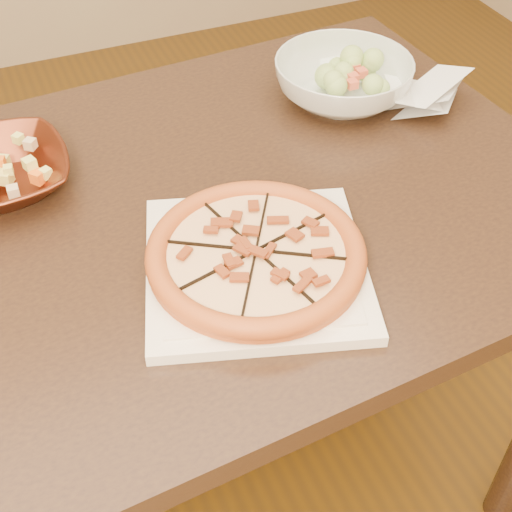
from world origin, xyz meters
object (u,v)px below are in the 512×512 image
Objects in this scene: salad_bowl at (343,80)px; plate at (256,266)px; pizza at (256,254)px; dining_table at (170,266)px.

plate is at bearing -132.02° from salad_bowl.
pizza is 1.21× the size of salad_bowl.
salad_bowl reaches higher than plate.
salad_bowl is (0.40, 0.19, 0.15)m from dining_table.
dining_table is 0.22m from plate.
plate is at bearing -63.92° from dining_table.
plate is 1.24× the size of pizza.
plate is (0.08, -0.17, 0.12)m from dining_table.
dining_table is at bearing 116.08° from plate.
dining_table is 0.47m from salad_bowl.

